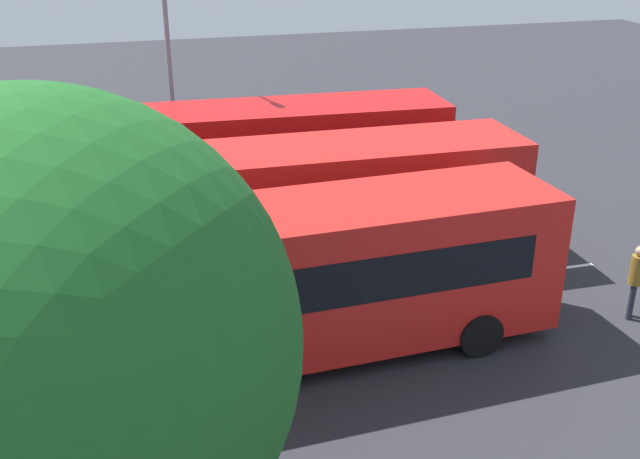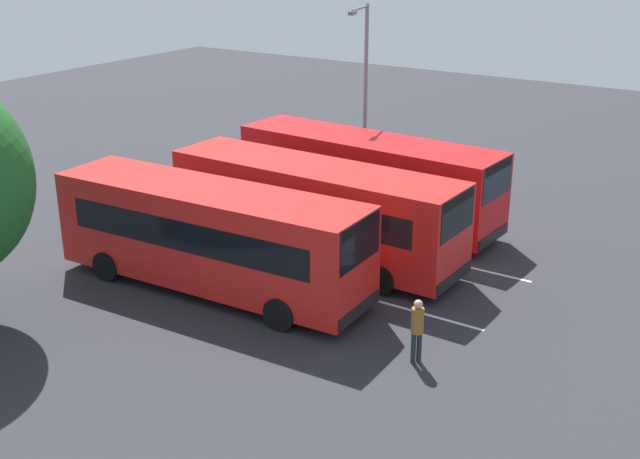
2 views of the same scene
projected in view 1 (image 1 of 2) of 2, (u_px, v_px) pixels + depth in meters
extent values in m
plane|color=#2B2B30|center=(291.00, 266.00, 19.27)|extent=(72.16, 72.16, 0.00)
cube|color=red|center=(310.00, 275.00, 14.92)|extent=(10.28, 2.90, 2.90)
cube|color=black|center=(535.00, 209.00, 16.04)|extent=(0.21, 2.21, 1.22)
cube|color=black|center=(293.00, 235.00, 15.84)|extent=(8.56, 0.41, 0.93)
cube|color=black|center=(330.00, 287.00, 13.71)|extent=(8.56, 0.41, 0.93)
cube|color=black|center=(538.00, 187.00, 15.85)|extent=(0.18, 2.00, 0.32)
cube|color=black|center=(526.00, 292.00, 16.85)|extent=(0.19, 2.30, 0.36)
cylinder|color=black|center=(429.00, 283.00, 17.40)|extent=(0.97, 0.32, 0.96)
cylinder|color=black|center=(480.00, 334.00, 15.33)|extent=(0.97, 0.32, 0.96)
cylinder|color=black|center=(143.00, 328.00, 15.55)|extent=(0.97, 0.32, 0.96)
cylinder|color=black|center=(157.00, 394.00, 13.47)|extent=(0.97, 0.32, 0.96)
cube|color=red|center=(321.00, 202.00, 18.53)|extent=(10.24, 2.70, 2.90)
cube|color=black|center=(510.00, 156.00, 19.40)|extent=(0.16, 2.20, 1.22)
cube|color=black|center=(309.00, 173.00, 19.48)|extent=(8.56, 0.25, 0.93)
cube|color=black|center=(335.00, 207.00, 17.31)|extent=(8.56, 0.25, 0.93)
cube|color=black|center=(512.00, 138.00, 19.20)|extent=(0.14, 2.00, 0.32)
cube|color=black|center=(503.00, 227.00, 20.21)|extent=(0.14, 2.30, 0.36)
cylinder|color=black|center=(423.00, 220.00, 20.87)|extent=(0.96, 0.30, 0.96)
cylinder|color=black|center=(459.00, 255.00, 18.76)|extent=(0.96, 0.30, 0.96)
cylinder|color=black|center=(187.00, 245.00, 19.35)|extent=(0.96, 0.30, 0.96)
cylinder|color=black|center=(197.00, 286.00, 17.24)|extent=(0.96, 0.30, 0.96)
cube|color=red|center=(274.00, 155.00, 22.03)|extent=(10.30, 3.02, 2.90)
cube|color=#19232D|center=(438.00, 119.00, 22.75)|extent=(0.23, 2.21, 1.22)
cube|color=#19232D|center=(267.00, 132.00, 22.98)|extent=(8.55, 0.51, 0.93)
cube|color=#19232D|center=(281.00, 156.00, 20.80)|extent=(8.55, 0.51, 0.93)
cube|color=black|center=(439.00, 103.00, 22.56)|extent=(0.20, 2.00, 0.32)
cube|color=black|center=(434.00, 181.00, 23.56)|extent=(0.22, 2.30, 0.36)
cylinder|color=black|center=(368.00, 175.00, 24.28)|extent=(0.97, 0.33, 0.96)
cylinder|color=black|center=(391.00, 201.00, 22.15)|extent=(0.97, 0.33, 0.96)
cylinder|color=black|center=(163.00, 191.00, 22.94)|extent=(0.97, 0.33, 0.96)
cylinder|color=black|center=(167.00, 220.00, 20.82)|extent=(0.97, 0.33, 0.96)
cylinder|color=#232833|center=(631.00, 302.00, 16.67)|extent=(0.13, 0.13, 0.85)
cylinder|color=#232833|center=(632.00, 299.00, 16.80)|extent=(0.13, 0.13, 0.85)
cylinder|color=olive|center=(637.00, 270.00, 16.43)|extent=(0.45, 0.45, 0.68)
cylinder|color=gray|center=(169.00, 64.00, 24.18)|extent=(0.16, 0.16, 7.58)
ellipsoid|color=#1E6023|center=(49.00, 352.00, 7.75)|extent=(5.31, 4.78, 5.58)
cube|color=silver|center=(311.00, 301.00, 17.56)|extent=(15.05, 0.26, 0.01)
cube|color=silver|center=(275.00, 237.00, 20.98)|extent=(15.05, 0.26, 0.01)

